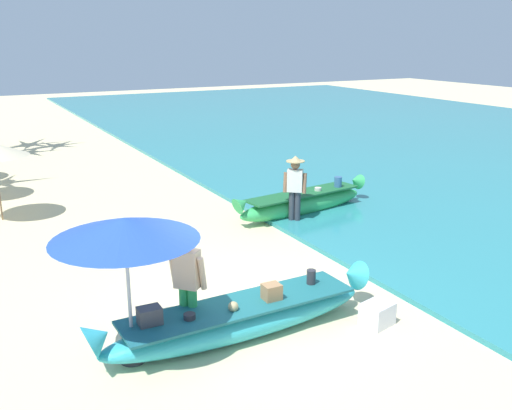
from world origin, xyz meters
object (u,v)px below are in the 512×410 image
Objects in this scene: person_vendor_hatted at (295,185)px; person_tourist_customer at (188,281)px; patio_umbrella_large at (125,230)px; boat_green_midground at (303,203)px; boat_cyan_foreground at (240,318)px; cooler_box at (377,314)px.

person_tourist_customer is (-4.27, -3.93, -0.05)m from person_vendor_hatted.
person_vendor_hatted is at bearing 38.69° from patio_umbrella_large.
boat_green_midground is 1.98× the size of patio_umbrella_large.
patio_umbrella_large is (-1.63, 0.08, 1.63)m from boat_cyan_foreground.
boat_green_midground is 7.63m from patio_umbrella_large.
person_vendor_hatted is (3.58, 4.25, 0.67)m from boat_cyan_foreground.
person_tourist_customer is at bearing 154.68° from boat_cyan_foreground.
boat_cyan_foreground is 2.87× the size of person_tourist_customer.
person_tourist_customer is at bearing 14.67° from patio_umbrella_large.
person_vendor_hatted is (-0.58, -0.53, 0.65)m from boat_green_midground.
person_tourist_customer reaches higher than cooler_box.
person_vendor_hatted is 6.74m from patio_umbrella_large.
person_tourist_customer is (-0.69, 0.33, 0.62)m from boat_cyan_foreground.
person_vendor_hatted is at bearing 49.87° from boat_cyan_foreground.
patio_umbrella_large is at bearing 154.11° from cooler_box.
boat_green_midground is 6.62m from person_tourist_customer.
patio_umbrella_large is at bearing 177.17° from boat_cyan_foreground.
person_vendor_hatted reaches higher than boat_green_midground.
boat_green_midground is 1.02m from person_vendor_hatted.
person_tourist_customer is 0.78× the size of patio_umbrella_large.
patio_umbrella_large reaches higher than cooler_box.
boat_cyan_foreground is 5.60m from person_vendor_hatted.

